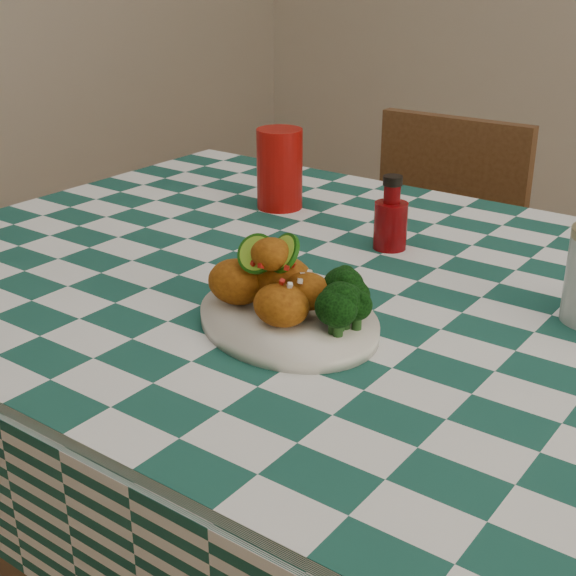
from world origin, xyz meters
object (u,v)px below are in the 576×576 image
Objects in this scene: dining_table at (384,514)px; wooden_chair_left at (413,303)px; ketchup_bottle at (391,213)px; red_tumbler at (280,169)px; fried_chicken_pile at (276,275)px; plate at (288,320)px.

wooden_chair_left reaches higher than dining_table.
red_tumbler is at bearing 165.50° from ketchup_bottle.
red_tumbler reaches higher than ketchup_bottle.
red_tumbler is at bearing 126.30° from fried_chicken_pile.
plate is 0.98m from wooden_chair_left.
ketchup_bottle is (-0.04, 0.34, 0.05)m from plate.
plate is at bearing -83.28° from ketchup_bottle.
red_tumbler is 1.23× the size of ketchup_bottle.
ketchup_bottle is (0.28, -0.07, -0.01)m from red_tumbler.
plate is at bearing 0.00° from fried_chicken_pile.
dining_table is 0.50m from fried_chicken_pile.
fried_chicken_pile reaches higher than dining_table.
fried_chicken_pile is at bearing -115.82° from dining_table.
ketchup_bottle is at bearing -68.94° from wooden_chair_left.
red_tumbler reaches higher than plate.
wooden_chair_left reaches higher than plate.
ketchup_bottle reaches higher than dining_table.
red_tumbler reaches higher than fried_chicken_pile.
red_tumbler is 0.18× the size of wooden_chair_left.
red_tumbler is (-0.30, 0.41, 0.01)m from fried_chicken_pile.
fried_chicken_pile is at bearing 180.00° from plate.
ketchup_bottle is at bearing 93.55° from fried_chicken_pile.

